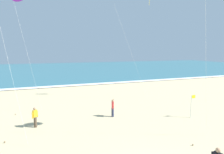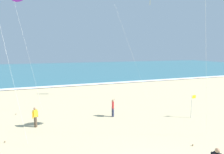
% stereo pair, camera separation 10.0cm
% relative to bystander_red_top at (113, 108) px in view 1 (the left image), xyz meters
% --- Properties ---
extents(ocean_water, '(160.00, 60.00, 0.08)m').
position_rel_bystander_red_top_xyz_m(ocean_water, '(-0.99, 46.28, -0.77)').
color(ocean_water, '#336B7A').
rests_on(ocean_water, ground).
extents(shoreline_foam, '(160.00, 1.53, 0.01)m').
position_rel_bystander_red_top_xyz_m(shoreline_foam, '(-0.99, 16.58, -0.73)').
color(shoreline_foam, white).
rests_on(shoreline_foam, ocean_water).
extents(bystander_red_top, '(0.27, 0.48, 1.59)m').
position_rel_bystander_red_top_xyz_m(bystander_red_top, '(0.00, 0.00, 0.00)').
color(bystander_red_top, '#2D334C').
rests_on(bystander_red_top, ground).
extents(bystander_yellow_top, '(0.42, 0.33, 1.59)m').
position_rel_bystander_red_top_xyz_m(bystander_yellow_top, '(-6.49, -0.16, 0.00)').
color(bystander_yellow_top, '#4C3D2D').
rests_on(bystander_yellow_top, ground).
extents(lifeguard_flag, '(0.45, 0.05, 2.10)m').
position_rel_bystander_red_top_xyz_m(lifeguard_flag, '(6.49, -2.62, 0.45)').
color(lifeguard_flag, silver).
rests_on(lifeguard_flag, ground).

